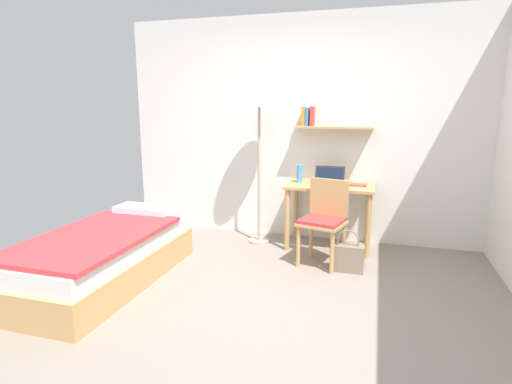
# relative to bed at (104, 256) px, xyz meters

# --- Properties ---
(ground_plane) EXTENTS (5.28, 5.28, 0.00)m
(ground_plane) POSITION_rel_bed_xyz_m (1.50, -0.18, -0.24)
(ground_plane) COLOR gray
(wall_back) EXTENTS (4.40, 0.27, 2.60)m
(wall_back) POSITION_rel_bed_xyz_m (1.50, 1.85, 1.06)
(wall_back) COLOR white
(wall_back) RESTS_ON ground_plane
(bed) EXTENTS (0.89, 1.85, 0.54)m
(bed) POSITION_rel_bed_xyz_m (0.00, 0.00, 0.00)
(bed) COLOR tan
(bed) RESTS_ON ground_plane
(desk) EXTENTS (0.95, 0.57, 0.72)m
(desk) POSITION_rel_bed_xyz_m (1.84, 1.52, 0.34)
(desk) COLOR tan
(desk) RESTS_ON ground_plane
(desk_chair) EXTENTS (0.51, 0.48, 0.85)m
(desk_chair) POSITION_rel_bed_xyz_m (1.85, 1.01, 0.24)
(desk_chair) COLOR tan
(desk_chair) RESTS_ON ground_plane
(standing_lamp) EXTENTS (0.42, 0.42, 1.79)m
(standing_lamp) POSITION_rel_bed_xyz_m (1.04, 1.47, 1.35)
(standing_lamp) COLOR #B2A893
(standing_lamp) RESTS_ON ground_plane
(laptop) EXTENTS (0.33, 0.21, 0.19)m
(laptop) POSITION_rel_bed_xyz_m (1.82, 1.56, 0.53)
(laptop) COLOR black
(laptop) RESTS_ON desk
(water_bottle) EXTENTS (0.07, 0.07, 0.20)m
(water_bottle) POSITION_rel_bed_xyz_m (1.49, 1.55, 0.59)
(water_bottle) COLOR #4C99DB
(water_bottle) RESTS_ON desk
(book_stack) EXTENTS (0.17, 0.25, 0.07)m
(book_stack) POSITION_rel_bed_xyz_m (2.15, 1.58, 0.52)
(book_stack) COLOR purple
(book_stack) RESTS_ON desk
(handbag) EXTENTS (0.31, 0.12, 0.42)m
(handbag) POSITION_rel_bed_xyz_m (2.10, 0.87, -0.10)
(handbag) COLOR gray
(handbag) RESTS_ON ground_plane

